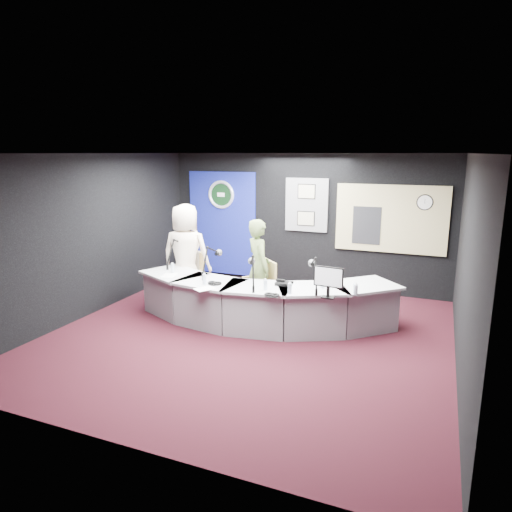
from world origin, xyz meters
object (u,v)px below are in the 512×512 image
at_px(person_man, 186,254).
at_px(person_woman, 259,268).
at_px(armchair_left, 187,279).
at_px(armchair_right, 259,291).
at_px(broadcast_desk, 259,302).

bearing_deg(person_man, person_woman, 166.98).
height_order(armchair_left, armchair_right, armchair_left).
bearing_deg(armchair_left, broadcast_desk, -8.74).
relative_size(armchair_left, armchair_right, 1.09).
distance_m(broadcast_desk, armchair_right, 0.47).
bearing_deg(armchair_left, person_man, 0.00).
xyz_separation_m(broadcast_desk, armchair_left, (-1.68, 0.51, 0.10)).
relative_size(broadcast_desk, armchair_left, 4.77).
bearing_deg(armchair_left, armchair_right, 5.05).
bearing_deg(broadcast_desk, armchair_left, 162.98).
height_order(armchair_right, person_woman, person_woman).
relative_size(broadcast_desk, armchair_right, 5.19).
distance_m(armchair_left, armchair_right, 1.51).
distance_m(armchair_right, person_woman, 0.42).
distance_m(armchair_left, person_woman, 1.55).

